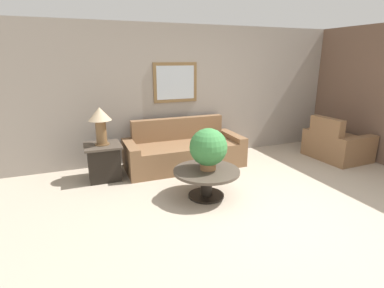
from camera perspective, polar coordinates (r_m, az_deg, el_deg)
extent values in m
plane|color=tan|center=(4.33, 17.34, -11.97)|extent=(20.00, 20.00, 0.00)
cube|color=gray|center=(6.20, 2.53, 9.77)|extent=(7.79, 0.06, 2.60)
cube|color=brown|center=(5.90, -3.18, 11.61)|extent=(0.87, 0.03, 0.75)
cube|color=#B2BCC6|center=(5.89, -3.14, 11.61)|extent=(0.75, 0.01, 0.63)
cube|color=brown|center=(6.94, 30.60, 8.25)|extent=(0.06, 4.68, 2.60)
cube|color=brown|center=(5.62, -1.41, -2.12)|extent=(1.82, 0.90, 0.45)
cube|color=brown|center=(5.84, -2.69, 2.99)|extent=(1.82, 0.16, 0.42)
cube|color=brown|center=(5.37, -11.51, -2.80)|extent=(0.18, 0.90, 0.55)
cube|color=brown|center=(6.01, 7.59, -0.56)|extent=(0.18, 0.90, 0.55)
cube|color=brown|center=(6.77, 25.92, -0.60)|extent=(0.92, 0.75, 0.45)
cube|color=brown|center=(6.40, 24.27, 2.74)|extent=(0.19, 0.72, 0.42)
cube|color=brown|center=(6.50, 28.93, -1.20)|extent=(0.89, 0.22, 0.55)
cube|color=brown|center=(7.04, 23.24, 0.74)|extent=(0.89, 0.22, 0.55)
cylinder|color=black|center=(4.52, 2.72, -9.74)|extent=(0.53, 0.53, 0.03)
cylinder|color=black|center=(4.44, 2.75, -7.53)|extent=(0.17, 0.17, 0.35)
cylinder|color=#473D33|center=(4.36, 2.79, -5.19)|extent=(0.97, 0.97, 0.04)
cube|color=black|center=(5.26, -16.45, -3.43)|extent=(0.50, 0.50, 0.57)
cube|color=#473D33|center=(5.17, -16.71, -0.29)|extent=(0.59, 0.59, 0.03)
cylinder|color=brown|center=(5.16, -16.73, 0.01)|extent=(0.24, 0.24, 0.02)
cylinder|color=brown|center=(5.11, -16.92, 2.21)|extent=(0.17, 0.17, 0.39)
cone|color=tan|center=(5.05, -17.19, 5.53)|extent=(0.37, 0.37, 0.21)
cylinder|color=#9E6B42|center=(4.36, 3.08, -4.00)|extent=(0.23, 0.23, 0.13)
sphere|color=#387A3D|center=(4.28, 3.14, -0.60)|extent=(0.54, 0.54, 0.54)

